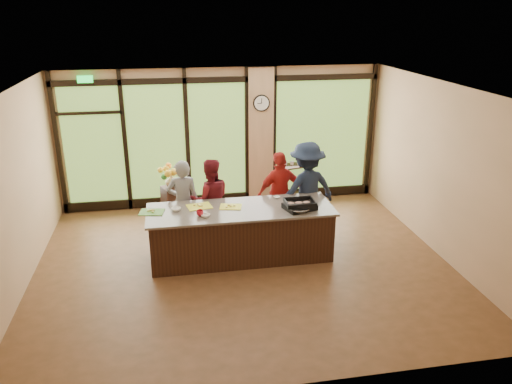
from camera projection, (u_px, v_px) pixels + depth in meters
name	position (u px, v px, depth m)	size (l,w,h in m)	color
floor	(244.00, 264.00, 8.61)	(7.00, 7.00, 0.00)	#53371D
ceiling	(242.00, 89.00, 7.56)	(7.00, 7.00, 0.00)	silver
back_wall	(222.00, 138.00, 10.85)	(7.00, 7.00, 0.00)	tan
left_wall	(13.00, 196.00, 7.50)	(6.00, 6.00, 0.00)	tan
right_wall	(442.00, 171.00, 8.66)	(6.00, 6.00, 0.00)	tan
window_wall	(230.00, 143.00, 10.87)	(6.90, 0.12, 3.00)	tan
island_base	(241.00, 234.00, 8.73)	(3.10, 1.00, 0.88)	black
countertop	(241.00, 210.00, 8.57)	(3.20, 1.10, 0.04)	slate
wall_clock	(261.00, 103.00, 10.61)	(0.36, 0.04, 0.36)	black
cook_left	(183.00, 202.00, 9.14)	(0.59, 0.39, 1.61)	gray
cook_midleft	(210.00, 200.00, 9.27)	(0.77, 0.60, 1.59)	maroon
cook_midright	(280.00, 193.00, 9.53)	(0.96, 0.40, 1.64)	#B0221B
cook_right	(306.00, 189.00, 9.46)	(1.19, 0.68, 1.84)	#192337
roasting_pan	(300.00, 207.00, 8.53)	(0.50, 0.39, 0.09)	black
mixing_bowl	(299.00, 210.00, 8.41)	(0.33, 0.33, 0.08)	silver
cutting_board_left	(152.00, 212.00, 8.40)	(0.40, 0.30, 0.01)	#549A38
cutting_board_center	(199.00, 206.00, 8.64)	(0.41, 0.31, 0.01)	#EFF038
cutting_board_right	(231.00, 207.00, 8.62)	(0.37, 0.28, 0.01)	#EFF038
prep_bowl_near	(176.00, 209.00, 8.46)	(0.17, 0.17, 0.05)	white
prep_bowl_mid	(205.00, 216.00, 8.21)	(0.15, 0.15, 0.05)	white
prep_bowl_far	(277.00, 197.00, 9.03)	(0.12, 0.12, 0.03)	white
red_ramekin	(200.00, 213.00, 8.26)	(0.12, 0.12, 0.09)	red
flower_stand	(173.00, 204.00, 10.23)	(0.38, 0.38, 0.75)	black
flower_vase	(171.00, 181.00, 10.05)	(0.25, 0.25, 0.26)	#9A8154
bar_cart	(295.00, 177.00, 11.21)	(0.78, 0.56, 0.96)	black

